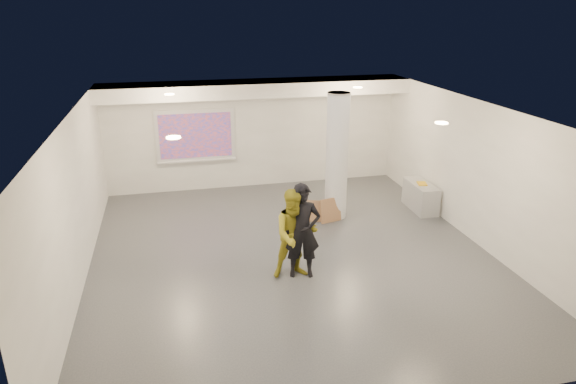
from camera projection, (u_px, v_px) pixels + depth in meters
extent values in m
cube|color=#3C3F44|center=(292.00, 256.00, 10.52)|extent=(8.00, 9.00, 0.01)
cube|color=silver|center=(293.00, 111.00, 9.48)|extent=(8.00, 9.00, 0.01)
cube|color=silver|center=(254.00, 134.00, 14.11)|extent=(8.00, 0.01, 3.00)
cube|color=silver|center=(385.00, 315.00, 5.88)|extent=(8.00, 0.01, 3.00)
cube|color=silver|center=(75.00, 204.00, 9.15)|extent=(0.01, 9.00, 3.00)
cube|color=silver|center=(476.00, 172.00, 10.85)|extent=(0.01, 9.00, 3.00)
cube|color=white|center=(257.00, 88.00, 13.15)|extent=(8.00, 1.10, 0.36)
cylinder|color=#FFD08A|center=(169.00, 94.00, 11.30)|extent=(0.22, 0.22, 0.02)
cylinder|color=#FFD08A|center=(358.00, 87.00, 12.24)|extent=(0.22, 0.22, 0.02)
cylinder|color=#FFD08A|center=(173.00, 137.00, 7.65)|extent=(0.22, 0.22, 0.02)
cylinder|color=#FFD08A|center=(441.00, 123.00, 8.59)|extent=(0.22, 0.22, 0.02)
cylinder|color=silver|center=(337.00, 157.00, 11.96)|extent=(0.52, 0.52, 3.00)
cube|color=silver|center=(195.00, 135.00, 13.72)|extent=(2.10, 0.06, 1.40)
cube|color=#113EC2|center=(196.00, 136.00, 13.68)|extent=(1.90, 0.01, 1.20)
cube|color=silver|center=(197.00, 161.00, 13.90)|extent=(2.10, 0.08, 0.04)
cube|color=#949699|center=(421.00, 196.00, 12.79)|extent=(0.52, 1.18, 0.68)
cube|color=yellow|center=(422.00, 184.00, 12.63)|extent=(0.28, 0.33, 0.03)
cube|color=#886140|center=(331.00, 210.00, 12.08)|extent=(0.54, 0.26, 0.57)
cube|color=#886140|center=(317.00, 211.00, 12.11)|extent=(0.49, 0.30, 0.51)
imported|color=black|center=(302.00, 231.00, 9.47)|extent=(0.73, 0.54, 1.82)
imported|color=#9D9320|center=(295.00, 234.00, 9.46)|extent=(0.86, 0.68, 1.73)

